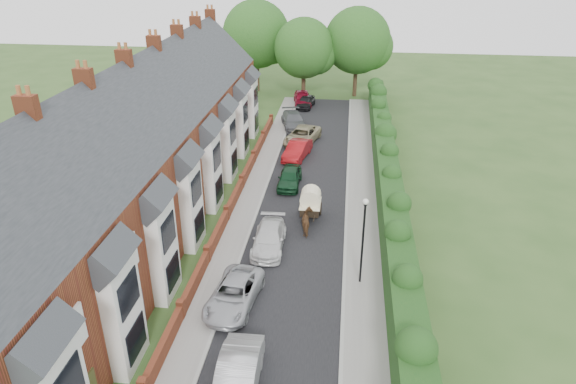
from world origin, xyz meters
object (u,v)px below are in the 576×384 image
car_grey (294,121)px  horse_cart (310,201)px  car_beige (302,136)px  car_silver_a (237,378)px  car_black (306,102)px  car_white (269,238)px  car_green (290,178)px  car_red (297,150)px  lamppost (363,231)px  car_silver_b (234,294)px  horse (308,222)px

car_grey → horse_cart: horse_cart is taller
car_beige → horse_cart: horse_cart is taller
car_silver_a → car_black: 40.72m
car_beige → car_white: bearing=-77.3°
car_green → car_beige: bearing=89.8°
car_red → car_grey: (-1.18, 7.91, 0.01)m
car_beige → car_green: bearing=-76.9°
lamppost → car_silver_b: bearing=-157.9°
lamppost → car_green: size_ratio=1.28×
car_grey → car_black: bearing=70.7°
lamppost → car_grey: bearing=104.1°
car_silver_b → car_beige: bearing=93.1°
car_silver_b → car_red: bearing=92.8°
car_silver_a → car_white: size_ratio=1.04×
lamppost → car_black: bearing=100.1°
car_white → car_silver_b: bearing=-100.9°
car_white → car_grey: car_grey is taller
car_green → car_beige: car_beige is taller
car_silver_b → car_grey: car_grey is taller
lamppost → car_white: bearing=151.2°
car_grey → horse: 20.57m
car_silver_b → car_beige: (1.26, 23.80, 0.06)m
car_white → car_beige: 18.20m
car_white → car_beige: bearing=87.6°
lamppost → car_beige: 21.97m
car_silver_a → car_beige: car_silver_a is taller
car_beige → horse: horse is taller
car_silver_b → car_green: (1.17, 14.48, 0.03)m
car_silver_a → horse_cart: horse_cart is taller
car_green → car_grey: size_ratio=0.79×
car_silver_a → car_white: (-0.40, 11.20, -0.12)m
horse_cart → car_grey: bearing=99.6°
car_silver_a → car_grey: size_ratio=0.92×
car_green → horse_cart: bearing=-67.8°
car_white → car_beige: size_ratio=0.88×
lamppost → car_black: lamppost is taller
lamppost → horse: lamppost is taller
car_green → car_beige: size_ratio=0.79×
lamppost → car_silver_b: 7.39m
car_red → horse: 12.58m
car_white → car_grey: (-0.94, 22.40, 0.08)m
car_white → car_silver_a: bearing=-89.3°
car_black → horse_cart: bearing=-76.1°
car_green → car_red: car_red is taller
car_silver_a → car_beige: bearing=89.0°
horse → car_silver_a: bearing=72.0°
car_silver_b → car_white: car_silver_b is taller
car_green → car_silver_a: bearing=-89.1°
car_silver_b → car_red: 20.13m
car_beige → horse_cart: (1.87, -14.22, 0.58)m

